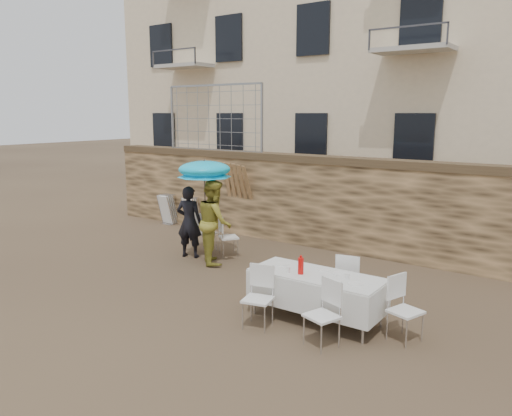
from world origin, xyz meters
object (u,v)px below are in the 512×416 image
Objects in this scene: table_chair_side at (406,310)px; chair_stack_right at (193,212)px; table_chair_back at (349,280)px; chair_stack_left at (171,208)px; couple_chair_left at (205,232)px; soda_bottle at (301,266)px; banquet_table at (316,276)px; woman_dress at (215,222)px; table_chair_front_left at (258,298)px; umbrella at (204,172)px; man_suit at (189,222)px; couple_chair_right at (229,236)px; table_chair_front_right at (322,314)px.

table_chair_side is 8.30m from chair_stack_right.
chair_stack_left is at bearing -33.69° from table_chair_back.
soda_bottle is at bearing 151.63° from couple_chair_left.
chair_stack_right reaches higher than banquet_table.
woman_dress is at bearing -39.99° from chair_stack_right.
banquet_table is 0.86m from table_chair_back.
chair_stack_right is (-1.97, 1.73, -0.02)m from couple_chair_left.
table_chair_front_left is (2.73, -2.24, -0.44)m from woman_dress.
umbrella is 4.21m from chair_stack_left.
man_suit reaches higher than soda_bottle.
soda_bottle is (3.18, -2.19, 0.43)m from couple_chair_right.
soda_bottle is 0.27× the size of table_chair_front_right.
woman_dress is 4.30m from chair_stack_left.
banquet_table is at bearing 64.83° from table_chair_back.
table_chair_side is at bearing 161.57° from couple_chair_left.
table_chair_back is (0.80, 1.55, 0.00)m from table_chair_front_left.
man_suit is 6.32× the size of soda_bottle.
couple_chair_right is 4.78m from table_chair_front_right.
woman_dress is 3.63m from table_chair_back.
table_chair_front_left is 1.04× the size of chair_stack_right.
chair_stack_right is (0.90, 0.00, 0.00)m from chair_stack_left.
woman_dress is at bearing 152.35° from soda_bottle.
table_chair_front_left is at bearing 172.83° from couple_chair_right.
couple_chair_left is at bearing -31.09° from chair_stack_left.
chair_stack_left reaches higher than banquet_table.
woman_dress is 1.11m from umbrella.
man_suit is 1.71× the size of table_chair_front_right.
soda_bottle is at bearing -176.63° from couple_chair_right.
banquet_table is (3.38, -2.04, 0.25)m from couple_chair_right.
woman_dress is at bearing 127.27° from table_chair_front_left.
table_chair_front_left is (-0.40, -0.60, -0.43)m from soda_bottle.
woman_dress reaches higher than chair_stack_left.
table_chair_front_left is at bearing 131.94° from table_chair_side.
chair_stack_left is (-7.45, 4.52, -0.02)m from table_chair_front_right.
table_chair_front_right reaches higher than banquet_table.
woman_dress is at bearing 92.54° from table_chair_side.
umbrella is (-0.35, 0.10, 1.05)m from woman_dress.
chair_stack_right is (-2.37, 2.18, -1.51)m from umbrella.
umbrella is 8.03× the size of soda_bottle.
umbrella is at bearing -42.63° from chair_stack_right.
couple_chair_left is at bearing -27.29° from table_chair_back.
woman_dress is at bearing 161.48° from man_suit.
chair_stack_left is (-6.95, 3.77, -0.27)m from banquet_table.
couple_chair_right is (0.30, 0.45, -1.49)m from umbrella.
table_chair_front_left is (3.48, -2.24, -0.34)m from man_suit.
man_suit is 1.71× the size of table_chair_back.
chair_stack_right is at bearing -36.55° from table_chair_back.
man_suit reaches higher than chair_stack_left.
table_chair_side is at bearing -16.35° from umbrella.
chair_stack_left is at bearing -30.03° from couple_chair_left.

